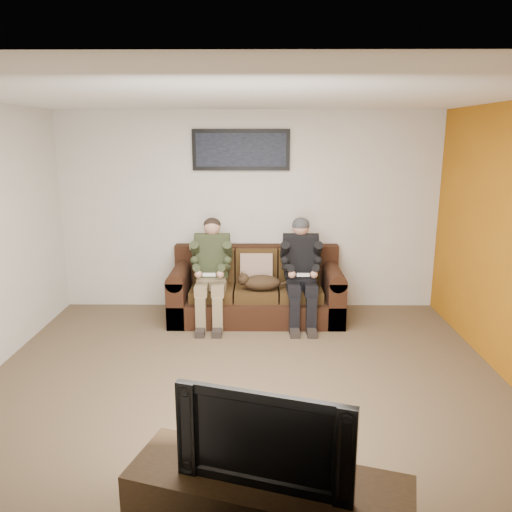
{
  "coord_description": "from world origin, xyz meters",
  "views": [
    {
      "loc": [
        0.14,
        -4.29,
        2.28
      ],
      "look_at": [
        0.1,
        1.2,
        0.95
      ],
      "focal_mm": 35.0,
      "sensor_mm": 36.0,
      "label": 1
    }
  ],
  "objects_px": {
    "person_right": "(301,265)",
    "cat": "(260,282)",
    "person_left": "(212,266)",
    "framed_poster": "(241,150)",
    "television": "(268,432)",
    "sofa": "(256,291)"
  },
  "relations": [
    {
      "from": "person_left",
      "to": "person_right",
      "type": "bearing_deg",
      "value": 0.02
    },
    {
      "from": "person_left",
      "to": "sofa",
      "type": "bearing_deg",
      "value": 18.0
    },
    {
      "from": "person_right",
      "to": "television",
      "type": "height_order",
      "value": "person_right"
    },
    {
      "from": "person_right",
      "to": "television",
      "type": "relative_size",
      "value": 1.37
    },
    {
      "from": "person_right",
      "to": "framed_poster",
      "type": "bearing_deg",
      "value": 142.92
    },
    {
      "from": "person_left",
      "to": "cat",
      "type": "relative_size",
      "value": 1.95
    },
    {
      "from": "sofa",
      "to": "person_left",
      "type": "relative_size",
      "value": 1.67
    },
    {
      "from": "person_left",
      "to": "framed_poster",
      "type": "distance_m",
      "value": 1.53
    },
    {
      "from": "person_left",
      "to": "person_right",
      "type": "distance_m",
      "value": 1.1
    },
    {
      "from": "television",
      "to": "framed_poster",
      "type": "bearing_deg",
      "value": 110.77
    },
    {
      "from": "framed_poster",
      "to": "person_right",
      "type": "bearing_deg",
      "value": -37.08
    },
    {
      "from": "cat",
      "to": "person_right",
      "type": "bearing_deg",
      "value": 8.83
    },
    {
      "from": "person_right",
      "to": "cat",
      "type": "xyz_separation_m",
      "value": [
        -0.51,
        -0.08,
        -0.19
      ]
    },
    {
      "from": "person_left",
      "to": "cat",
      "type": "xyz_separation_m",
      "value": [
        0.6,
        -0.08,
        -0.19
      ]
    },
    {
      "from": "sofa",
      "to": "person_left",
      "type": "bearing_deg",
      "value": -162.0
    },
    {
      "from": "sofa",
      "to": "cat",
      "type": "relative_size",
      "value": 3.26
    },
    {
      "from": "person_right",
      "to": "cat",
      "type": "height_order",
      "value": "person_right"
    },
    {
      "from": "person_right",
      "to": "framed_poster",
      "type": "xyz_separation_m",
      "value": [
        -0.75,
        0.57,
        1.38
      ]
    },
    {
      "from": "person_left",
      "to": "television",
      "type": "height_order",
      "value": "person_left"
    },
    {
      "from": "television",
      "to": "sofa",
      "type": "bearing_deg",
      "value": 108.15
    },
    {
      "from": "person_left",
      "to": "framed_poster",
      "type": "xyz_separation_m",
      "value": [
        0.35,
        0.57,
        1.38
      ]
    },
    {
      "from": "framed_poster",
      "to": "sofa",
      "type": "bearing_deg",
      "value": -62.81
    }
  ]
}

